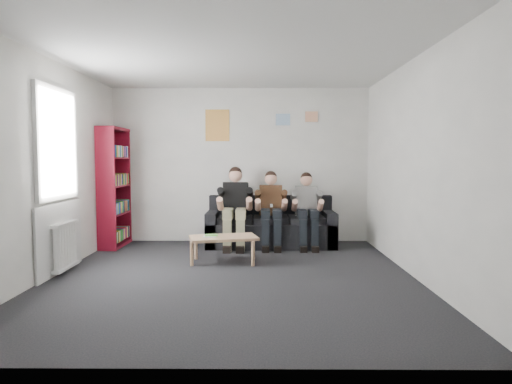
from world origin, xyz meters
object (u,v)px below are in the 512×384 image
(bookshelf, at_px, (115,187))
(sofa, at_px, (271,228))
(coffee_table, at_px, (223,240))
(person_middle, at_px, (271,209))
(person_left, at_px, (235,208))
(person_right, at_px, (307,210))

(bookshelf, bearing_deg, sofa, 2.93)
(coffee_table, relative_size, person_middle, 0.74)
(sofa, bearing_deg, coffee_table, -117.90)
(bookshelf, xyz_separation_m, person_left, (2.01, -0.11, -0.33))
(coffee_table, bearing_deg, person_right, 41.01)
(coffee_table, bearing_deg, person_middle, 58.14)
(sofa, height_order, bookshelf, bookshelf)
(person_right, bearing_deg, person_left, -174.87)
(person_left, relative_size, person_right, 1.08)
(bookshelf, relative_size, person_left, 1.49)
(coffee_table, xyz_separation_m, person_middle, (0.70, 1.12, 0.30))
(person_left, bearing_deg, coffee_table, -91.67)
(bookshelf, distance_m, person_left, 2.04)
(person_middle, bearing_deg, person_right, 2.43)
(person_middle, bearing_deg, person_left, -177.38)
(bookshelf, relative_size, coffee_table, 2.13)
(person_left, relative_size, person_middle, 1.06)
(coffee_table, height_order, person_middle, person_middle)
(person_left, bearing_deg, person_right, 3.83)
(sofa, height_order, person_left, person_left)
(person_left, bearing_deg, person_middle, 3.92)
(person_right, bearing_deg, person_middle, -174.97)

